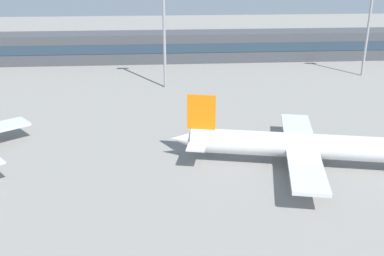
% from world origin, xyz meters
% --- Properties ---
extents(ground_plane, '(400.00, 400.00, 0.00)m').
position_xyz_m(ground_plane, '(0.00, 40.00, 0.00)').
color(ground_plane, gray).
extents(terminal_building, '(151.17, 12.13, 9.00)m').
position_xyz_m(terminal_building, '(0.00, 110.82, 4.50)').
color(terminal_building, '#3F4247').
rests_on(terminal_building, ground_plane).
extents(airplane_near, '(43.28, 30.63, 10.81)m').
position_xyz_m(airplane_near, '(15.14, 29.77, 3.30)').
color(airplane_near, silver).
rests_on(airplane_near, ground_plane).
extents(floodlight_tower_west, '(3.20, 0.80, 30.88)m').
position_xyz_m(floodlight_tower_west, '(-6.07, 78.13, 17.53)').
color(floodlight_tower_west, gray).
rests_on(floodlight_tower_west, ground_plane).
extents(floodlight_tower_east, '(3.20, 0.80, 23.35)m').
position_xyz_m(floodlight_tower_east, '(49.39, 86.16, 13.65)').
color(floodlight_tower_east, gray).
rests_on(floodlight_tower_east, ground_plane).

